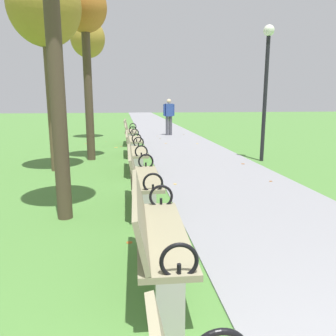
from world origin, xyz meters
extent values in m
cube|color=gray|center=(1.33, 18.00, 0.01)|extent=(2.66, 44.00, 0.02)
cube|color=gray|center=(-0.45, 2.52, 0.47)|extent=(0.50, 1.61, 0.05)
cube|color=gray|center=(-0.64, 2.53, 0.70)|extent=(0.18, 1.60, 0.40)
cube|color=#A8A59E|center=(-0.48, 1.78, 0.23)|extent=(0.20, 0.13, 0.45)
cube|color=#A8A59E|center=(-0.42, 3.26, 0.23)|extent=(0.20, 0.13, 0.45)
torus|color=black|center=(-0.42, 1.76, 0.59)|extent=(0.27, 0.04, 0.27)
cylinder|color=black|center=(-0.42, 1.76, 0.51)|extent=(0.03, 0.03, 0.12)
torus|color=black|center=(-0.36, 3.28, 0.59)|extent=(0.27, 0.04, 0.27)
cylinder|color=black|center=(-0.36, 3.28, 0.51)|extent=(0.03, 0.03, 0.12)
cube|color=gray|center=(-0.45, 4.67, 0.47)|extent=(0.46, 1.60, 0.05)
cube|color=gray|center=(-0.64, 4.67, 0.70)|extent=(0.14, 1.60, 0.40)
cube|color=#A8A59E|center=(-0.46, 3.93, 0.23)|extent=(0.20, 0.12, 0.45)
cube|color=#A8A59E|center=(-0.44, 5.41, 0.23)|extent=(0.20, 0.12, 0.45)
torus|color=black|center=(-0.40, 3.91, 0.59)|extent=(0.27, 0.03, 0.27)
cylinder|color=black|center=(-0.40, 3.91, 0.51)|extent=(0.03, 0.03, 0.12)
torus|color=black|center=(-0.38, 5.43, 0.59)|extent=(0.27, 0.03, 0.27)
cylinder|color=black|center=(-0.38, 5.43, 0.51)|extent=(0.03, 0.03, 0.12)
cube|color=gray|center=(-0.45, 7.29, 0.47)|extent=(0.46, 1.61, 0.05)
cube|color=gray|center=(-0.64, 7.29, 0.70)|extent=(0.14, 1.60, 0.40)
cube|color=#A8A59E|center=(-0.46, 6.55, 0.23)|extent=(0.20, 0.12, 0.45)
cube|color=#A8A59E|center=(-0.44, 8.03, 0.23)|extent=(0.20, 0.12, 0.45)
torus|color=black|center=(-0.40, 6.53, 0.59)|extent=(0.27, 0.03, 0.27)
cylinder|color=black|center=(-0.40, 6.53, 0.51)|extent=(0.03, 0.03, 0.12)
torus|color=black|center=(-0.38, 8.05, 0.59)|extent=(0.27, 0.03, 0.27)
cylinder|color=black|center=(-0.38, 8.05, 0.51)|extent=(0.03, 0.03, 0.12)
cube|color=gray|center=(-0.45, 9.62, 0.47)|extent=(0.45, 1.60, 0.05)
cube|color=gray|center=(-0.64, 9.62, 0.70)|extent=(0.13, 1.60, 0.40)
cube|color=#A8A59E|center=(-0.45, 8.88, 0.23)|extent=(0.20, 0.12, 0.45)
cube|color=#A8A59E|center=(-0.45, 10.36, 0.23)|extent=(0.20, 0.12, 0.45)
torus|color=black|center=(-0.39, 8.86, 0.59)|extent=(0.27, 0.03, 0.27)
cylinder|color=black|center=(-0.39, 8.86, 0.51)|extent=(0.03, 0.03, 0.12)
torus|color=black|center=(-0.39, 10.38, 0.59)|extent=(0.27, 0.03, 0.27)
cylinder|color=black|center=(-0.39, 10.38, 0.51)|extent=(0.03, 0.03, 0.12)
cube|color=gray|center=(-0.45, 12.07, 0.47)|extent=(0.50, 1.62, 0.05)
cube|color=gray|center=(-0.64, 12.08, 0.70)|extent=(0.18, 1.60, 0.40)
cube|color=#A8A59E|center=(-0.48, 11.33, 0.23)|extent=(0.20, 0.13, 0.45)
cube|color=#A8A59E|center=(-0.42, 12.81, 0.23)|extent=(0.20, 0.13, 0.45)
torus|color=black|center=(-0.42, 11.31, 0.59)|extent=(0.27, 0.04, 0.27)
cylinder|color=black|center=(-0.42, 11.31, 0.51)|extent=(0.03, 0.03, 0.12)
torus|color=black|center=(-0.36, 12.83, 0.59)|extent=(0.27, 0.04, 0.27)
cylinder|color=black|center=(-0.36, 12.83, 0.51)|extent=(0.03, 0.03, 0.12)
cylinder|color=#4C3D2D|center=(-1.61, 4.38, 1.94)|extent=(0.20, 0.20, 3.87)
cylinder|color=brown|center=(-2.35, 7.69, 1.53)|extent=(0.19, 0.19, 3.06)
ellipsoid|color=olive|center=(-2.35, 7.69, 3.60)|extent=(1.55, 1.55, 1.70)
cylinder|color=#4C3D2D|center=(-1.64, 9.04, 1.77)|extent=(0.22, 0.22, 3.54)
ellipsoid|color=#B26B28|center=(-1.64, 9.04, 3.94)|extent=(1.14, 1.14, 1.25)
cylinder|color=brown|center=(-2.04, 14.06, 1.76)|extent=(0.12, 0.12, 3.52)
ellipsoid|color=olive|center=(-2.04, 14.06, 4.00)|extent=(1.36, 1.36, 1.49)
cylinder|color=#4C4C56|center=(1.25, 14.84, 0.45)|extent=(0.14, 0.14, 0.85)
cylinder|color=#4C4C56|center=(1.41, 14.87, 0.45)|extent=(0.14, 0.14, 0.85)
cube|color=#2D4799|center=(1.33, 14.86, 1.15)|extent=(0.37, 0.28, 0.56)
sphere|color=beige|center=(1.33, 14.86, 1.54)|extent=(0.20, 0.20, 0.20)
cylinder|color=#2D4799|center=(1.12, 14.82, 1.15)|extent=(0.09, 0.09, 0.52)
cylinder|color=#2D4799|center=(1.55, 14.90, 1.15)|extent=(0.09, 0.09, 0.52)
cylinder|color=black|center=(2.96, 8.24, 1.60)|extent=(0.10, 0.10, 3.20)
sphere|color=white|center=(2.96, 8.24, 3.34)|extent=(0.28, 0.28, 0.28)
cylinder|color=brown|center=(0.78, 13.61, 0.02)|extent=(0.12, 0.12, 0.00)
cylinder|color=brown|center=(-0.15, 7.61, 0.00)|extent=(0.14, 0.14, 0.00)
cylinder|color=#BC842D|center=(0.82, 12.01, 0.02)|extent=(0.13, 0.13, 0.00)
cylinder|color=#93511E|center=(-0.72, 3.42, 0.00)|extent=(0.08, 0.08, 0.00)
cylinder|color=gold|center=(0.22, 5.97, 0.02)|extent=(0.07, 0.07, 0.00)
cylinder|color=#93511E|center=(-2.14, 12.43, 0.00)|extent=(0.12, 0.12, 0.00)
cylinder|color=gold|center=(1.96, 11.74, 0.02)|extent=(0.11, 0.11, 0.00)
cylinder|color=#AD6B23|center=(-0.33, 7.13, 0.00)|extent=(0.13, 0.13, 0.00)
cylinder|color=#BC842D|center=(-2.17, 13.46, 0.00)|extent=(0.13, 0.13, 0.00)
cylinder|color=brown|center=(2.06, 15.00, 0.02)|extent=(0.12, 0.12, 0.00)
cylinder|color=brown|center=(-1.42, 12.90, 0.00)|extent=(0.07, 0.07, 0.00)
cylinder|color=#BC842D|center=(-1.01, 11.32, 0.00)|extent=(0.15, 0.15, 0.00)
cylinder|color=#93511E|center=(2.17, 5.94, 0.02)|extent=(0.07, 0.07, 0.00)
cylinder|color=#BC842D|center=(-0.55, 3.82, 0.00)|extent=(0.10, 0.10, 0.00)
cylinder|color=#BC842D|center=(0.76, 14.48, 0.02)|extent=(0.11, 0.11, 0.00)
cylinder|color=#93511E|center=(2.27, 7.77, 0.02)|extent=(0.13, 0.13, 0.00)
cylinder|color=brown|center=(-0.83, 11.55, 0.00)|extent=(0.16, 0.16, 0.00)
camera|label=1|loc=(-0.77, -0.28, 1.66)|focal=35.75mm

